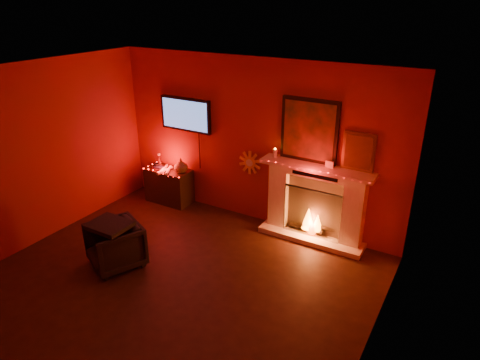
# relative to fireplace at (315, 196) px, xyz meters

# --- Properties ---
(room) EXTENTS (5.00, 5.00, 5.00)m
(room) POSITION_rel_fireplace_xyz_m (-1.14, -2.39, 0.63)
(room) COLOR black
(room) RESTS_ON ground
(floor) EXTENTS (5.00, 5.00, 0.00)m
(floor) POSITION_rel_fireplace_xyz_m (-1.14, -2.39, -0.72)
(floor) COLOR black
(floor) RESTS_ON ground
(fireplace) EXTENTS (1.72, 0.40, 2.18)m
(fireplace) POSITION_rel_fireplace_xyz_m (0.00, 0.00, 0.00)
(fireplace) COLOR #F1E3CB
(fireplace) RESTS_ON floor
(tv) EXTENTS (1.00, 0.07, 1.24)m
(tv) POSITION_rel_fireplace_xyz_m (-2.44, 0.06, 0.92)
(tv) COLOR black
(tv) RESTS_ON room
(sunburst_clock) EXTENTS (0.40, 0.03, 0.40)m
(sunburst_clock) POSITION_rel_fireplace_xyz_m (-1.19, 0.09, 0.28)
(sunburst_clock) COLOR orange
(sunburst_clock) RESTS_ON room
(console_table) EXTENTS (0.84, 0.52, 0.89)m
(console_table) POSITION_rel_fireplace_xyz_m (-2.74, -0.13, -0.37)
(console_table) COLOR black
(console_table) RESTS_ON floor
(armchair) EXTENTS (0.91, 0.92, 0.64)m
(armchair) POSITION_rel_fireplace_xyz_m (-2.11, -2.12, -0.41)
(armchair) COLOR black
(armchair) RESTS_ON floor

